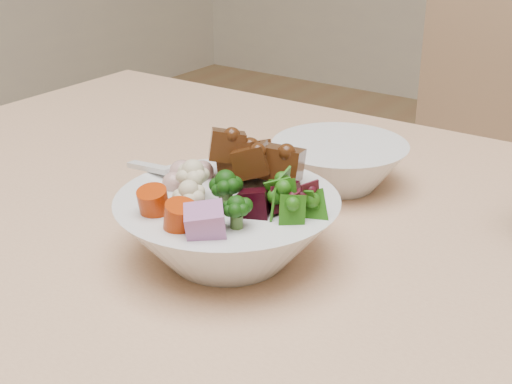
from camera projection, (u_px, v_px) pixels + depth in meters
chair_far at (477, 193)px, 1.19m from camera, size 0.53×0.53×0.94m
food_bowl at (230, 224)px, 0.61m from camera, size 0.19×0.19×0.10m
soup_spoon at (170, 180)px, 0.64m from camera, size 0.09×0.03×0.02m
side_bowl at (339, 165)px, 0.76m from camera, size 0.14×0.14×0.05m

